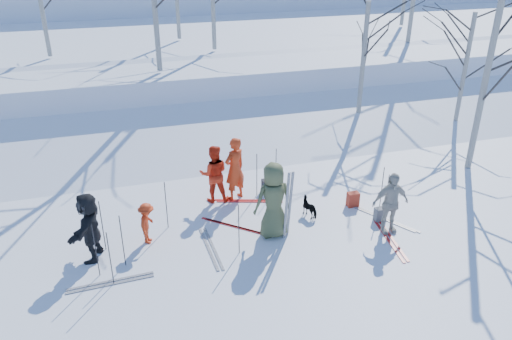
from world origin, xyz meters
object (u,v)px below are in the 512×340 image
object	(u,v)px
skier_olive_center	(273,200)
skier_red_seated	(147,223)
dog	(310,207)
backpack_red	(353,199)
skier_red_north	(235,169)
backpack_dark	(268,186)
skier_grey_west	(89,227)
backpack_grey	(380,214)
skier_redor_behind	(214,174)
skier_cream_east	(390,203)

from	to	relation	value
skier_olive_center	skier_red_seated	bearing A→B (deg)	-15.97
dog	backpack_red	world-z (taller)	dog
skier_red_north	backpack_dark	bearing A→B (deg)	159.23
skier_grey_west	backpack_grey	size ratio (longest dim) A/B	4.50
skier_redor_behind	skier_cream_east	size ratio (longest dim) A/B	1.02
skier_red_seated	skier_redor_behind	bearing A→B (deg)	-32.16
skier_cream_east	skier_grey_west	world-z (taller)	skier_grey_west
skier_cream_east	backpack_dark	xyz separation A→B (m)	(-2.31, 2.95, -0.63)
skier_red_seated	backpack_grey	bearing A→B (deg)	-77.54
skier_grey_west	dog	xyz separation A→B (m)	(5.68, 0.32, -0.59)
skier_olive_center	backpack_grey	distance (m)	3.09
skier_red_north	backpack_grey	world-z (taller)	skier_red_north
skier_olive_center	skier_red_seated	size ratio (longest dim) A/B	1.84
backpack_dark	skier_cream_east	bearing A→B (deg)	-51.95
backpack_red	skier_olive_center	bearing A→B (deg)	-163.91
skier_redor_behind	dog	xyz separation A→B (m)	(2.32, -1.58, -0.59)
skier_cream_east	backpack_red	xyz separation A→B (m)	(-0.26, 1.45, -0.62)
skier_olive_center	skier_red_seated	distance (m)	3.17
skier_redor_behind	skier_cream_east	bearing A→B (deg)	153.78
dog	backpack_red	distance (m)	1.37
skier_cream_east	backpack_red	bearing A→B (deg)	102.83
skier_olive_center	backpack_grey	size ratio (longest dim) A/B	5.28
skier_red_seated	backpack_grey	xyz separation A→B (m)	(6.06, -0.74, -0.35)
skier_red_seated	backpack_dark	xyz separation A→B (m)	(3.67, 1.68, -0.34)
skier_grey_west	skier_red_seated	bearing A→B (deg)	119.72
skier_redor_behind	backpack_red	xyz separation A→B (m)	(3.67, -1.44, -0.64)
skier_cream_east	backpack_dark	bearing A→B (deg)	130.76
skier_olive_center	skier_grey_west	xyz separation A→B (m)	(-4.41, 0.29, -0.15)
dog	backpack_red	bearing A→B (deg)	164.46
dog	skier_cream_east	bearing A→B (deg)	119.43
skier_red_north	skier_red_seated	distance (m)	3.11
skier_grey_west	dog	size ratio (longest dim) A/B	2.75
skier_red_north	skier_cream_east	bearing A→B (deg)	113.37
skier_grey_west	dog	distance (m)	5.72
skier_red_north	backpack_grey	bearing A→B (deg)	119.67
skier_grey_west	backpack_red	xyz separation A→B (m)	(7.04, 0.47, -0.65)
backpack_grey	skier_cream_east	bearing A→B (deg)	-98.92
skier_red_seated	backpack_red	xyz separation A→B (m)	(5.72, 0.18, -0.33)
skier_red_north	skier_redor_behind	distance (m)	0.61
skier_red_north	skier_grey_west	bearing A→B (deg)	-0.87
skier_cream_east	backpack_red	size ratio (longest dim) A/B	3.97
backpack_red	backpack_grey	xyz separation A→B (m)	(0.34, -0.93, -0.02)
skier_redor_behind	skier_grey_west	size ratio (longest dim) A/B	1.00
skier_olive_center	skier_red_seated	xyz separation A→B (m)	(-3.09, 0.58, -0.46)
skier_red_seated	dog	world-z (taller)	skier_red_seated
skier_cream_east	backpack_dark	world-z (taller)	skier_cream_east
skier_red_north	dog	size ratio (longest dim) A/B	3.04
skier_redor_behind	skier_grey_west	bearing A→B (deg)	39.59
skier_cream_east	skier_red_north	bearing A→B (deg)	142.16
skier_redor_behind	backpack_grey	size ratio (longest dim) A/B	4.48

